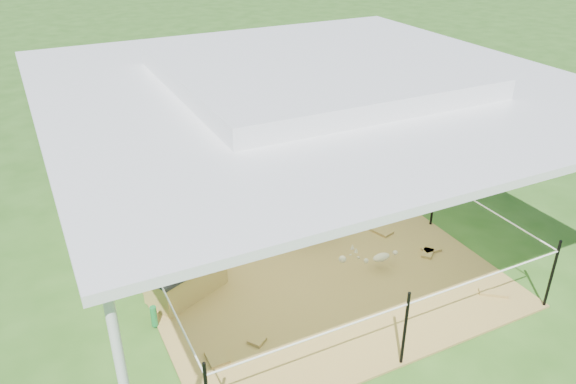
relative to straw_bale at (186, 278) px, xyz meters
name	(u,v)px	position (x,y,z in m)	size (l,w,h in m)	color
ground	(306,261)	(1.77, -0.03, -0.25)	(90.00, 90.00, 0.00)	#2D5919
hay_patch	(306,260)	(1.77, -0.03, -0.24)	(4.60, 4.60, 0.03)	brown
canopy_tent	(310,79)	(1.77, -0.03, 2.44)	(6.30, 6.30, 2.90)	silver
rope_fence	(307,223)	(1.77, -0.03, 0.39)	(4.54, 4.54, 1.00)	black
straw_bale	(186,278)	(0.00, 0.00, 0.00)	(1.01, 0.50, 0.45)	#AF8C3F
dark_cloth	(184,263)	(0.00, 0.00, 0.25)	(1.07, 0.56, 0.06)	black
woman	(188,222)	(0.10, 0.00, 0.83)	(0.44, 0.29, 1.21)	red
green_bottle	(154,316)	(-0.55, -0.45, -0.08)	(0.08, 0.08, 0.28)	#1A7634
pony	(305,209)	(2.02, 0.50, 0.27)	(0.54, 1.18, 0.99)	#535359
pink_hat	(305,175)	(2.02, 0.50, 0.84)	(0.31, 0.31, 0.14)	#FF93C4
foal	(381,256)	(2.59, -0.70, 0.00)	(0.81, 0.45, 0.45)	beige
trash_barrel	(320,93)	(5.18, 5.64, 0.16)	(0.54, 0.54, 0.83)	blue
picnic_table_near	(208,77)	(3.22, 8.33, 0.12)	(1.78, 1.29, 0.74)	#52311C
picnic_table_far	(326,50)	(7.51, 9.42, 0.15)	(1.96, 1.42, 0.82)	brown
distant_person	(261,80)	(4.19, 6.98, 0.27)	(0.51, 0.40, 1.05)	teal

